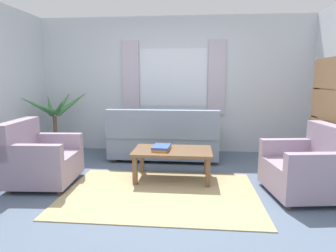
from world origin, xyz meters
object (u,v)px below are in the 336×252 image
at_px(armchair_right, 308,168).
at_px(coffee_table, 173,154).
at_px(bookshelf, 332,126).
at_px(book_stack_on_table, 162,148).
at_px(couch, 164,139).
at_px(armchair_left, 40,159).
at_px(potted_plant, 56,128).

distance_m(armchair_right, coffee_table, 1.74).
relative_size(coffee_table, bookshelf, 0.64).
distance_m(coffee_table, book_stack_on_table, 0.18).
xyz_separation_m(armchair_right, coffee_table, (-1.69, 0.41, 0.03)).
height_order(couch, armchair_right, couch).
xyz_separation_m(couch, book_stack_on_table, (0.08, -1.05, 0.10)).
height_order(armchair_right, coffee_table, armchair_right).
height_order(couch, bookshelf, bookshelf).
height_order(armchair_left, bookshelf, bookshelf).
relative_size(armchair_left, bookshelf, 0.52).
relative_size(armchair_right, potted_plant, 0.77).
bearing_deg(potted_plant, armchair_right, -21.39).
bearing_deg(armchair_left, couch, -52.49).
relative_size(armchair_left, armchair_right, 0.94).
xyz_separation_m(armchair_left, coffee_table, (1.79, 0.33, 0.03)).
xyz_separation_m(armchair_left, armchair_right, (3.48, -0.08, 0.00)).
height_order(coffee_table, bookshelf, bookshelf).
distance_m(couch, book_stack_on_table, 1.06).
distance_m(armchair_right, potted_plant, 4.28).
relative_size(book_stack_on_table, bookshelf, 0.20).
bearing_deg(armchair_left, book_stack_on_table, -82.95).
height_order(couch, potted_plant, potted_plant).
bearing_deg(book_stack_on_table, coffee_table, 11.36).
relative_size(coffee_table, book_stack_on_table, 3.17).
bearing_deg(bookshelf, couch, 72.44).
relative_size(armchair_left, coffee_table, 0.81).
distance_m(book_stack_on_table, bookshelf, 2.42).
height_order(coffee_table, potted_plant, potted_plant).
height_order(armchair_left, coffee_table, armchair_left).
distance_m(couch, armchair_left, 2.06).
distance_m(armchair_right, bookshelf, 0.94).
bearing_deg(potted_plant, bookshelf, -11.40).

